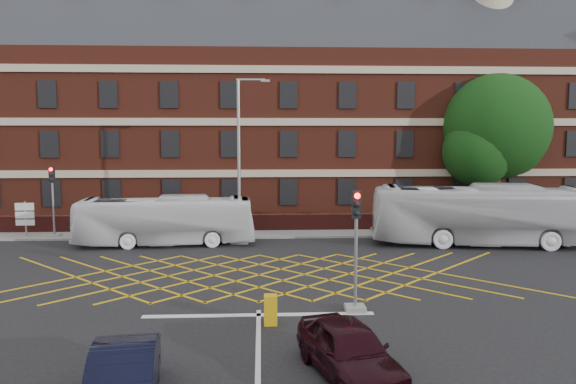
{
  "coord_description": "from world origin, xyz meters",
  "views": [
    {
      "loc": [
        0.11,
        -22.34,
        6.29
      ],
      "look_at": [
        1.26,
        1.5,
        3.75
      ],
      "focal_mm": 35.0,
      "sensor_mm": 36.0,
      "label": 1
    }
  ],
  "objects_px": {
    "deciduous_tree": "(495,134)",
    "traffic_light_near": "(356,262)",
    "car_maroon": "(349,350)",
    "direction_signs": "(25,215)",
    "utility_cabinet": "(271,310)",
    "traffic_light_far": "(53,209)",
    "car_navy": "(123,378)",
    "bus_left": "(166,221)",
    "street_lamp": "(240,187)",
    "bus_right": "(483,215)"
  },
  "relations": [
    {
      "from": "deciduous_tree",
      "to": "traffic_light_near",
      "type": "distance_m",
      "value": 23.19
    },
    {
      "from": "car_maroon",
      "to": "traffic_light_near",
      "type": "relative_size",
      "value": 1.0
    },
    {
      "from": "traffic_light_near",
      "to": "car_maroon",
      "type": "bearing_deg",
      "value": -101.22
    },
    {
      "from": "deciduous_tree",
      "to": "direction_signs",
      "type": "distance_m",
      "value": 30.78
    },
    {
      "from": "utility_cabinet",
      "to": "direction_signs",
      "type": "bearing_deg",
      "value": 132.18
    },
    {
      "from": "traffic_light_far",
      "to": "utility_cabinet",
      "type": "distance_m",
      "value": 20.29
    },
    {
      "from": "car_navy",
      "to": "traffic_light_near",
      "type": "xyz_separation_m",
      "value": [
        6.48,
        6.66,
        1.07
      ]
    },
    {
      "from": "bus_left",
      "to": "car_maroon",
      "type": "height_order",
      "value": "bus_left"
    },
    {
      "from": "deciduous_tree",
      "to": "street_lamp",
      "type": "xyz_separation_m",
      "value": [
        -17.24,
        -6.29,
        -2.94
      ]
    },
    {
      "from": "utility_cabinet",
      "to": "traffic_light_far",
      "type": "bearing_deg",
      "value": 128.69
    },
    {
      "from": "car_maroon",
      "to": "street_lamp",
      "type": "distance_m",
      "value": 18.37
    },
    {
      "from": "traffic_light_near",
      "to": "direction_signs",
      "type": "bearing_deg",
      "value": 139.9
    },
    {
      "from": "traffic_light_far",
      "to": "direction_signs",
      "type": "height_order",
      "value": "traffic_light_far"
    },
    {
      "from": "bus_right",
      "to": "car_navy",
      "type": "distance_m",
      "value": 23.73
    },
    {
      "from": "bus_left",
      "to": "car_maroon",
      "type": "relative_size",
      "value": 2.32
    },
    {
      "from": "traffic_light_near",
      "to": "street_lamp",
      "type": "xyz_separation_m",
      "value": [
        -4.48,
        12.57,
        1.45
      ]
    },
    {
      "from": "car_maroon",
      "to": "utility_cabinet",
      "type": "height_order",
      "value": "car_maroon"
    },
    {
      "from": "bus_left",
      "to": "direction_signs",
      "type": "xyz_separation_m",
      "value": [
        -8.7,
        2.42,
        0.0
      ]
    },
    {
      "from": "bus_right",
      "to": "car_navy",
      "type": "relative_size",
      "value": 2.9
    },
    {
      "from": "bus_left",
      "to": "car_navy",
      "type": "distance_m",
      "value": 18.99
    },
    {
      "from": "traffic_light_near",
      "to": "direction_signs",
      "type": "relative_size",
      "value": 1.94
    },
    {
      "from": "car_maroon",
      "to": "street_lamp",
      "type": "relative_size",
      "value": 0.46
    },
    {
      "from": "traffic_light_far",
      "to": "bus_left",
      "type": "bearing_deg",
      "value": -18.88
    },
    {
      "from": "traffic_light_near",
      "to": "utility_cabinet",
      "type": "bearing_deg",
      "value": -158.01
    },
    {
      "from": "bus_left",
      "to": "direction_signs",
      "type": "relative_size",
      "value": 4.5
    },
    {
      "from": "car_maroon",
      "to": "utility_cabinet",
      "type": "bearing_deg",
      "value": 100.2
    },
    {
      "from": "utility_cabinet",
      "to": "deciduous_tree",
      "type": "bearing_deg",
      "value": 51.85
    },
    {
      "from": "bus_right",
      "to": "traffic_light_near",
      "type": "distance_m",
      "value": 14.44
    },
    {
      "from": "street_lamp",
      "to": "bus_left",
      "type": "bearing_deg",
      "value": -174.78
    },
    {
      "from": "bus_right",
      "to": "direction_signs",
      "type": "height_order",
      "value": "bus_right"
    },
    {
      "from": "street_lamp",
      "to": "direction_signs",
      "type": "bearing_deg",
      "value": 171.0
    },
    {
      "from": "car_navy",
      "to": "street_lamp",
      "type": "relative_size",
      "value": 0.46
    },
    {
      "from": "bus_left",
      "to": "traffic_light_far",
      "type": "bearing_deg",
      "value": 67.69
    },
    {
      "from": "car_maroon",
      "to": "traffic_light_near",
      "type": "height_order",
      "value": "traffic_light_near"
    },
    {
      "from": "car_navy",
      "to": "deciduous_tree",
      "type": "distance_m",
      "value": 32.43
    },
    {
      "from": "street_lamp",
      "to": "direction_signs",
      "type": "xyz_separation_m",
      "value": [
        -12.87,
        2.04,
        -1.83
      ]
    },
    {
      "from": "bus_right",
      "to": "utility_cabinet",
      "type": "xyz_separation_m",
      "value": [
        -12.06,
        -12.47,
        -1.21
      ]
    },
    {
      "from": "traffic_light_near",
      "to": "bus_right",
      "type": "bearing_deg",
      "value": 51.21
    },
    {
      "from": "car_navy",
      "to": "street_lamp",
      "type": "xyz_separation_m",
      "value": [
        2.0,
        19.23,
        2.52
      ]
    },
    {
      "from": "deciduous_tree",
      "to": "traffic_light_near",
      "type": "height_order",
      "value": "deciduous_tree"
    },
    {
      "from": "bus_left",
      "to": "car_maroon",
      "type": "bearing_deg",
      "value": -159.96
    },
    {
      "from": "deciduous_tree",
      "to": "direction_signs",
      "type": "height_order",
      "value": "deciduous_tree"
    },
    {
      "from": "traffic_light_near",
      "to": "street_lamp",
      "type": "relative_size",
      "value": 0.46
    },
    {
      "from": "deciduous_tree",
      "to": "traffic_light_far",
      "type": "height_order",
      "value": "deciduous_tree"
    },
    {
      "from": "car_navy",
      "to": "deciduous_tree",
      "type": "xyz_separation_m",
      "value": [
        19.24,
        25.52,
        5.45
      ]
    },
    {
      "from": "car_maroon",
      "to": "traffic_light_far",
      "type": "relative_size",
      "value": 1.0
    },
    {
      "from": "bus_right",
      "to": "car_navy",
      "type": "bearing_deg",
      "value": 147.48
    },
    {
      "from": "bus_left",
      "to": "deciduous_tree",
      "type": "distance_m",
      "value": 22.93
    },
    {
      "from": "bus_right",
      "to": "utility_cabinet",
      "type": "relative_size",
      "value": 12.42
    },
    {
      "from": "bus_right",
      "to": "street_lamp",
      "type": "xyz_separation_m",
      "value": [
        -13.53,
        1.31,
        1.5
      ]
    }
  ]
}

